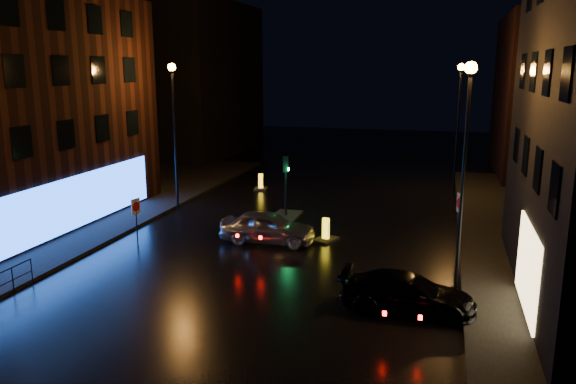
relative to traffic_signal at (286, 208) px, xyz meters
The scene contains 14 objects.
ground 14.06m from the traffic_signal, 85.10° to the right, with size 120.00×120.00×0.00m, color black.
pavement_left 14.14m from the traffic_signal, 154.89° to the right, with size 12.00×44.00×0.15m, color black.
building_far_left 26.50m from the traffic_signal, 125.18° to the left, with size 8.00×16.00×14.00m, color black.
building_far_right 24.83m from the traffic_signal, 48.01° to the left, with size 8.00×14.00×12.00m, color black.
street_lamp_lfar 8.32m from the traffic_signal, behind, with size 0.44×0.44×8.37m.
street_lamp_rnear 13.06m from the traffic_signal, 41.63° to the right, with size 0.44×0.44×8.37m.
street_lamp_rfar 13.06m from the traffic_signal, 41.63° to the left, with size 0.44×0.44×8.37m.
traffic_signal is the anchor object (origin of this frame).
silver_hatchback 4.70m from the traffic_signal, 84.69° to the right, with size 1.80×4.48×1.53m, color #B7BCC0.
dark_sedan 13.01m from the traffic_signal, 55.58° to the right, with size 1.86×4.57×1.33m, color black.
bollard_near 4.74m from the traffic_signal, 50.29° to the right, with size 1.26×1.50×1.11m.
bollard_far 7.39m from the traffic_signal, 119.28° to the left, with size 1.03×1.36×1.08m.
road_sign_left 8.66m from the traffic_signal, 128.14° to the right, with size 0.16×0.54×2.24m.
road_sign_right 9.77m from the traffic_signal, 19.75° to the right, with size 0.27×0.60×2.57m.
Camera 1 is at (7.05, -15.01, 8.20)m, focal length 35.00 mm.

